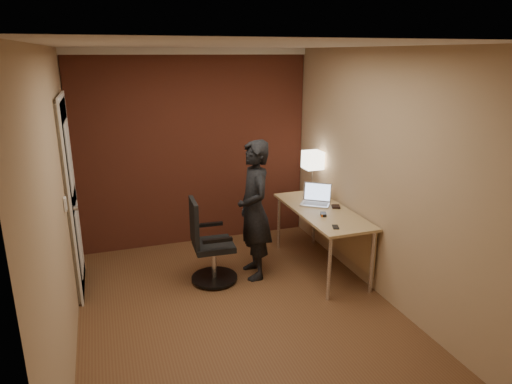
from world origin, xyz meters
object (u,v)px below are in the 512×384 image
at_px(desk_lamp, 313,161).
at_px(wallet, 336,207).
at_px(desk, 327,219).
at_px(mouse, 323,214).
at_px(laptop, 316,198).
at_px(office_chair, 208,247).
at_px(phone, 336,227).
at_px(person, 254,210).

distance_m(desk_lamp, wallet, 0.75).
xyz_separation_m(desk, wallet, (0.11, 0.01, 0.14)).
distance_m(mouse, wallet, 0.34).
bearing_deg(wallet, laptop, 124.39).
height_order(wallet, office_chair, office_chair).
bearing_deg(desk_lamp, wallet, -89.54).
distance_m(desk, office_chair, 1.40).
distance_m(desk, wallet, 0.18).
bearing_deg(phone, desk, 89.27).
bearing_deg(mouse, laptop, 95.79).
bearing_deg(desk_lamp, mouse, -107.28).
relative_size(laptop, office_chair, 0.45).
relative_size(desk_lamp, office_chair, 0.57).
relative_size(desk, wallet, 13.64).
xyz_separation_m(office_chair, person, (0.53, -0.00, 0.37)).
xyz_separation_m(laptop, mouse, (-0.12, -0.42, -0.05)).
xyz_separation_m(laptop, wallet, (0.15, -0.22, -0.05)).
bearing_deg(laptop, desk, -80.85).
distance_m(desk, desk_lamp, 0.85).
height_order(laptop, office_chair, laptop).
distance_m(desk_lamp, laptop, 0.56).
bearing_deg(desk_lamp, desk, -99.29).
height_order(desk, person, person).
xyz_separation_m(mouse, office_chair, (-1.23, 0.29, -0.33)).
height_order(desk_lamp, phone, desk_lamp).
distance_m(phone, wallet, 0.64).
relative_size(phone, wallet, 1.05).
relative_size(laptop, wallet, 3.81).
height_order(mouse, office_chair, office_chair).
distance_m(wallet, person, 0.97).
xyz_separation_m(desk, phone, (-0.20, -0.55, 0.13)).
bearing_deg(wallet, mouse, -142.23).
distance_m(mouse, phone, 0.36).
bearing_deg(phone, laptop, 97.42).
bearing_deg(office_chair, wallet, -3.13).
bearing_deg(laptop, mouse, -105.66).
height_order(desk_lamp, wallet, desk_lamp).
xyz_separation_m(phone, wallet, (0.31, 0.56, 0.01)).
relative_size(laptop, phone, 3.64).
xyz_separation_m(laptop, phone, (-0.16, -0.78, -0.06)).
xyz_separation_m(desk, laptop, (-0.04, 0.23, 0.19)).
height_order(desk, laptop, laptop).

